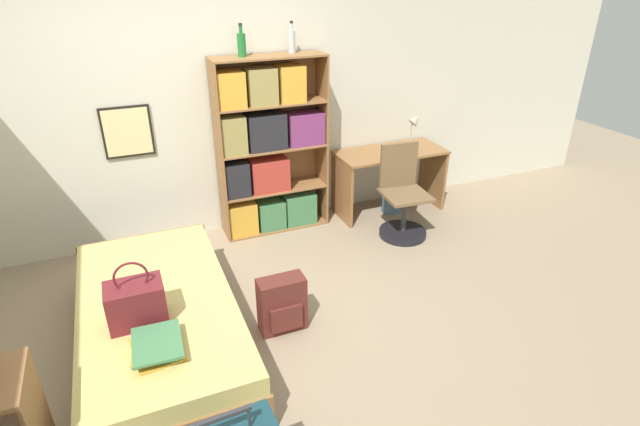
# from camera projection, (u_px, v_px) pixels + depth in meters

# --- Properties ---
(ground_plane) EXTENTS (14.00, 14.00, 0.00)m
(ground_plane) POSITION_uv_depth(u_px,v_px,m) (245.00, 327.00, 3.83)
(ground_plane) COLOR gray
(wall_back) EXTENTS (10.00, 0.09, 2.60)m
(wall_back) POSITION_uv_depth(u_px,v_px,m) (188.00, 107.00, 4.65)
(wall_back) COLOR beige
(wall_back) RESTS_ON ground_plane
(bed) EXTENTS (1.05, 2.01, 0.43)m
(bed) POSITION_uv_depth(u_px,v_px,m) (160.00, 323.00, 3.55)
(bed) COLOR olive
(bed) RESTS_ON ground_plane
(handbag) EXTENTS (0.36, 0.24, 0.45)m
(handbag) POSITION_uv_depth(u_px,v_px,m) (136.00, 303.00, 3.17)
(handbag) COLOR maroon
(handbag) RESTS_ON bed
(book_stack_on_bed) EXTENTS (0.31, 0.39, 0.08)m
(book_stack_on_bed) POSITION_uv_depth(u_px,v_px,m) (157.00, 346.00, 2.96)
(book_stack_on_bed) COLOR gold
(book_stack_on_bed) RESTS_ON bed
(bookcase) EXTENTS (1.07, 0.33, 1.76)m
(bookcase) POSITION_uv_depth(u_px,v_px,m) (267.00, 151.00, 4.90)
(bookcase) COLOR olive
(bookcase) RESTS_ON ground_plane
(bottle_green) EXTENTS (0.08, 0.08, 0.28)m
(bottle_green) POSITION_uv_depth(u_px,v_px,m) (242.00, 44.00, 4.41)
(bottle_green) COLOR #1E6B2D
(bottle_green) RESTS_ON bookcase
(bottle_brown) EXTENTS (0.07, 0.07, 0.28)m
(bottle_brown) POSITION_uv_depth(u_px,v_px,m) (292.00, 41.00, 4.59)
(bottle_brown) COLOR #B7BCC1
(bottle_brown) RESTS_ON bookcase
(desk) EXTENTS (1.18, 0.54, 0.70)m
(desk) POSITION_uv_depth(u_px,v_px,m) (390.00, 169.00, 5.44)
(desk) COLOR olive
(desk) RESTS_ON ground_plane
(desk_lamp) EXTENTS (0.19, 0.14, 0.40)m
(desk_lamp) POSITION_uv_depth(u_px,v_px,m) (414.00, 125.00, 5.30)
(desk_lamp) COLOR #ADA89E
(desk_lamp) RESTS_ON desk
(desk_chair) EXTENTS (0.48, 0.48, 0.93)m
(desk_chair) POSITION_uv_depth(u_px,v_px,m) (402.00, 207.00, 5.04)
(desk_chair) COLOR black
(desk_chair) RESTS_ON ground_plane
(backpack) EXTENTS (0.35, 0.20, 0.44)m
(backpack) POSITION_uv_depth(u_px,v_px,m) (282.00, 305.00, 3.73)
(backpack) COLOR #56231E
(backpack) RESTS_ON ground_plane
(waste_bin) EXTENTS (0.21, 0.21, 0.25)m
(waste_bin) POSITION_uv_depth(u_px,v_px,m) (391.00, 201.00, 5.57)
(waste_bin) COLOR slate
(waste_bin) RESTS_ON ground_plane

